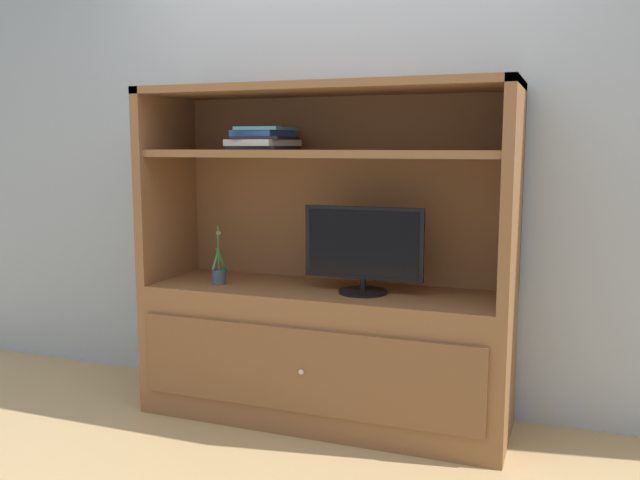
{
  "coord_description": "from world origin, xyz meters",
  "views": [
    {
      "loc": [
        1.15,
        -2.68,
        1.37
      ],
      "look_at": [
        0.0,
        0.35,
        0.92
      ],
      "focal_mm": 38.0,
      "sensor_mm": 36.0,
      "label": 1
    }
  ],
  "objects_px": {
    "media_console": "(324,318)",
    "magazine_stack": "(264,139)",
    "potted_plant": "(219,274)",
    "tv_monitor": "(363,249)"
  },
  "relations": [
    {
      "from": "potted_plant",
      "to": "magazine_stack",
      "type": "height_order",
      "value": "magazine_stack"
    },
    {
      "from": "media_console",
      "to": "tv_monitor",
      "type": "relative_size",
      "value": 3.11
    },
    {
      "from": "media_console",
      "to": "magazine_stack",
      "type": "xyz_separation_m",
      "value": [
        -0.32,
        -0.01,
        0.89
      ]
    },
    {
      "from": "tv_monitor",
      "to": "potted_plant",
      "type": "distance_m",
      "value": 0.77
    },
    {
      "from": "media_console",
      "to": "magazine_stack",
      "type": "height_order",
      "value": "media_console"
    },
    {
      "from": "media_console",
      "to": "magazine_stack",
      "type": "bearing_deg",
      "value": -178.93
    },
    {
      "from": "tv_monitor",
      "to": "potted_plant",
      "type": "height_order",
      "value": "tv_monitor"
    },
    {
      "from": "media_console",
      "to": "tv_monitor",
      "type": "height_order",
      "value": "media_console"
    },
    {
      "from": "media_console",
      "to": "magazine_stack",
      "type": "relative_size",
      "value": 5.18
    },
    {
      "from": "media_console",
      "to": "tv_monitor",
      "type": "xyz_separation_m",
      "value": [
        0.21,
        -0.03,
        0.37
      ]
    }
  ]
}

